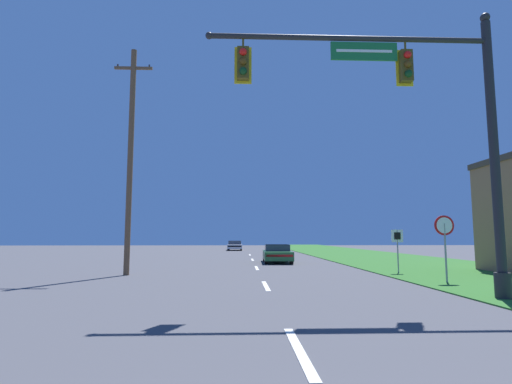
% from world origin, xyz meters
% --- Properties ---
extents(grass_verge_right, '(10.00, 110.00, 0.04)m').
position_xyz_m(grass_verge_right, '(10.50, 30.00, 0.02)').
color(grass_verge_right, '#2D6626').
rests_on(grass_verge_right, ground).
extents(road_center_line, '(0.16, 34.80, 0.01)m').
position_xyz_m(road_center_line, '(0.00, 22.00, 0.01)').
color(road_center_line, silver).
rests_on(road_center_line, ground).
extents(signal_mast, '(8.56, 0.47, 8.37)m').
position_xyz_m(signal_mast, '(4.45, 10.70, 5.07)').
color(signal_mast, '#232326').
rests_on(signal_mast, grass_verge_right).
extents(car_ahead, '(1.94, 4.43, 1.19)m').
position_xyz_m(car_ahead, '(1.57, 26.70, 0.60)').
color(car_ahead, black).
rests_on(car_ahead, ground).
extents(far_car, '(1.82, 4.47, 1.19)m').
position_xyz_m(far_car, '(-1.62, 51.11, 0.60)').
color(far_car, black).
rests_on(far_car, ground).
extents(stop_sign, '(0.76, 0.07, 2.50)m').
position_xyz_m(stop_sign, '(6.86, 14.63, 1.86)').
color(stop_sign, gray).
rests_on(stop_sign, grass_verge_right).
extents(route_sign_post, '(0.55, 0.06, 2.03)m').
position_xyz_m(route_sign_post, '(6.55, 18.48, 1.53)').
color(route_sign_post, gray).
rests_on(route_sign_post, grass_verge_right).
extents(utility_pole_near, '(1.80, 0.26, 10.68)m').
position_xyz_m(utility_pole_near, '(-6.07, 18.23, 5.50)').
color(utility_pole_near, brown).
rests_on(utility_pole_near, ground).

